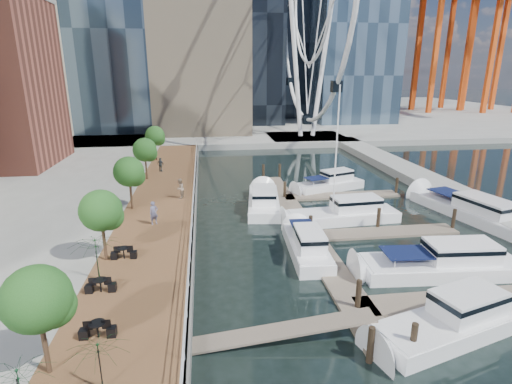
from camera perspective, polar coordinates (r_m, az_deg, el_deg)
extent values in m
plane|color=black|center=(24.16, 5.63, -14.31)|extent=(520.00, 520.00, 0.00)
cube|color=brown|center=(37.29, -13.31, -2.34)|extent=(6.00, 60.00, 1.00)
cube|color=#595954|center=(37.09, -8.70, -2.18)|extent=(0.25, 60.00, 1.00)
cube|color=gray|center=(122.78, -5.23, 11.17)|extent=(200.00, 114.00, 1.00)
cube|color=gray|center=(48.72, 23.63, 1.18)|extent=(4.00, 60.00, 1.00)
cube|color=gray|center=(75.50, 7.22, 7.58)|extent=(14.00, 12.00, 1.00)
cube|color=#6D6051|center=(33.49, 6.83, -4.95)|extent=(2.00, 32.00, 0.20)
cube|color=#6D6051|center=(25.98, 27.04, -13.60)|extent=(12.00, 2.00, 0.20)
cube|color=#6D6051|center=(33.71, 17.65, -5.51)|extent=(12.00, 2.00, 0.20)
cube|color=#6D6051|center=(42.41, 12.08, -0.50)|extent=(12.00, 2.00, 0.20)
cylinder|color=white|center=(73.96, 5.65, 17.95)|extent=(0.80, 0.80, 26.00)
cylinder|color=white|center=(75.23, 9.55, 17.78)|extent=(0.80, 0.80, 26.00)
cylinder|color=#3F2B1C|center=(18.58, -27.89, -18.89)|extent=(0.20, 0.20, 2.40)
sphere|color=#265B1E|center=(17.51, -28.85, -13.22)|extent=(2.60, 2.60, 2.60)
cylinder|color=#3F2B1C|center=(26.97, -20.84, -6.70)|extent=(0.20, 0.20, 2.40)
sphere|color=#265B1E|center=(26.24, -21.31, -2.48)|extent=(2.60, 2.60, 2.60)
cylinder|color=#3F2B1C|center=(36.18, -17.42, -0.44)|extent=(0.20, 0.20, 2.40)
sphere|color=#265B1E|center=(35.64, -17.71, 2.79)|extent=(2.60, 2.60, 2.60)
cylinder|color=#3F2B1C|center=(45.73, -15.41, 3.25)|extent=(0.20, 0.20, 2.40)
sphere|color=#265B1E|center=(45.30, -15.62, 5.84)|extent=(2.60, 2.60, 2.60)
cylinder|color=#3F2B1C|center=(55.43, -14.10, 5.66)|extent=(0.20, 0.20, 2.40)
sphere|color=#265B1E|center=(55.08, -14.25, 7.80)|extent=(2.60, 2.60, 2.60)
imported|color=#555571|center=(32.03, -14.39, -2.92)|extent=(0.81, 0.71, 1.85)
imported|color=gray|center=(38.05, -10.81, 0.49)|extent=(0.99, 1.11, 1.90)
imported|color=#363F44|center=(48.91, -13.47, 3.82)|extent=(1.06, 0.82, 1.67)
imported|color=#0D3315|center=(17.01, -21.37, -22.20)|extent=(2.79, 2.83, 2.12)
imported|color=black|center=(24.54, -21.80, -8.90)|extent=(3.09, 3.14, 2.61)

